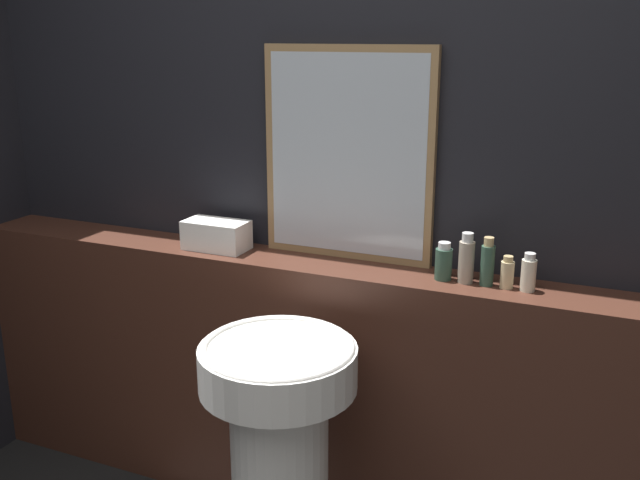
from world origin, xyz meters
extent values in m
cube|color=black|center=(0.00, 1.70, 1.25)|extent=(8.00, 0.06, 2.50)
cube|color=#422319|center=(0.00, 1.55, 0.49)|extent=(2.92, 0.24, 0.97)
cylinder|color=white|center=(0.02, 1.12, 0.78)|extent=(0.47, 0.47, 0.13)
torus|color=white|center=(0.02, 1.12, 0.85)|extent=(0.46, 0.46, 0.02)
cube|color=#937047|center=(0.03, 1.65, 1.34)|extent=(0.61, 0.03, 0.73)
cube|color=#B2BCC6|center=(0.03, 1.64, 1.34)|extent=(0.56, 0.02, 0.68)
cube|color=white|center=(-0.45, 1.55, 1.03)|extent=(0.23, 0.13, 0.11)
cylinder|color=#2D4C3D|center=(0.40, 1.55, 1.03)|extent=(0.05, 0.05, 0.10)
cylinder|color=silver|center=(0.40, 1.55, 1.09)|extent=(0.04, 0.04, 0.02)
cylinder|color=gray|center=(0.47, 1.55, 1.04)|extent=(0.05, 0.05, 0.13)
cylinder|color=silver|center=(0.47, 1.55, 1.12)|extent=(0.04, 0.04, 0.03)
cylinder|color=#2D4C3D|center=(0.53, 1.55, 1.04)|extent=(0.04, 0.04, 0.13)
cylinder|color=tan|center=(0.53, 1.55, 1.12)|extent=(0.03, 0.03, 0.03)
cylinder|color=#C6B284|center=(0.60, 1.55, 1.02)|extent=(0.04, 0.04, 0.08)
cylinder|color=tan|center=(0.60, 1.55, 1.07)|extent=(0.03, 0.03, 0.02)
cylinder|color=beige|center=(0.66, 1.55, 1.02)|extent=(0.05, 0.05, 0.10)
cylinder|color=silver|center=(0.66, 1.55, 1.08)|extent=(0.03, 0.03, 0.02)
camera|label=1|loc=(0.89, -0.59, 1.74)|focal=40.00mm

